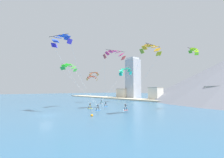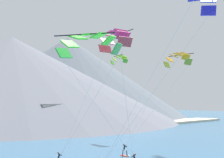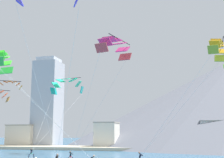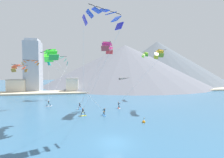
# 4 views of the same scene
# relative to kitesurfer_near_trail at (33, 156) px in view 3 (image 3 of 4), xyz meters

# --- Properties ---
(kitesurfer_near_trail) EXTENTS (1.78, 0.73, 1.68)m
(kitesurfer_near_trail) POSITION_rel_kitesurfer_near_trail_xyz_m (0.00, 0.00, 0.00)
(kitesurfer_near_trail) COLOR white
(kitesurfer_near_trail) RESTS_ON ground
(parafoil_kite_near_lead) EXTENTS (12.07, 6.92, 12.13)m
(parafoil_kite_near_lead) POSITION_rel_kitesurfer_near_trail_xyz_m (3.78, -15.29, 12.04)
(parafoil_kite_near_lead) COLOR green
(parafoil_kite_near_trail) EXTENTS (7.20, 13.84, 14.04)m
(parafoil_kite_near_trail) POSITION_rel_kitesurfer_near_trail_xyz_m (0.25, 12.61, 13.47)
(parafoil_kite_near_trail) COLOR #14A299
(parafoil_kite_far_left) EXTENTS (10.84, 5.46, 13.81)m
(parafoil_kite_far_left) POSITION_rel_kitesurfer_near_trail_xyz_m (28.39, -7.74, 13.76)
(parafoil_kite_far_left) COLOR olive
(parafoil_kite_far_right) EXTENTS (8.60, 6.75, 15.43)m
(parafoil_kite_far_right) POSITION_rel_kitesurfer_near_trail_xyz_m (15.30, -6.83, 15.24)
(parafoil_kite_far_right) COLOR #A8383D
(parafoil_kite_distant_mid_solo) EXTENTS (4.09, 2.98, 1.43)m
(parafoil_kite_distant_mid_solo) POSITION_rel_kitesurfer_near_trail_xyz_m (-4.37, -0.85, 11.73)
(parafoil_kite_distant_mid_solo) COLOR #B97013
(shoreline_strip) EXTENTS (180.00, 10.00, 0.70)m
(shoreline_strip) POSITION_rel_kitesurfer_near_trail_xyz_m (13.52, 28.16, -0.12)
(shoreline_strip) COLOR beige
(shoreline_strip) RESTS_ON ground
(shore_building_harbour_front) EXTENTS (5.62, 5.78, 6.77)m
(shore_building_harbour_front) POSITION_rel_kitesurfer_near_trail_xyz_m (3.67, 30.85, 2.93)
(shore_building_harbour_front) COLOR silver
(shore_building_harbour_front) RESTS_ON ground
(shore_building_quay_east) EXTENTS (8.00, 5.21, 6.27)m
(shore_building_quay_east) POSITION_rel_kitesurfer_near_trail_xyz_m (-21.28, 32.39, 2.68)
(shore_building_quay_east) COLOR beige
(shore_building_quay_east) RESTS_ON ground
(shore_building_quay_west) EXTENTS (6.89, 5.45, 6.90)m
(shore_building_quay_west) POSITION_rel_kitesurfer_near_trail_xyz_m (29.89, 30.78, 3.00)
(shore_building_quay_west) COLOR silver
(shore_building_quay_west) RESTS_ON ground
(highrise_tower) EXTENTS (7.00, 7.00, 25.53)m
(highrise_tower) POSITION_rel_kitesurfer_near_trail_xyz_m (-15.14, 35.02, 12.09)
(highrise_tower) COLOR #A8ADB7
(highrise_tower) RESTS_ON ground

